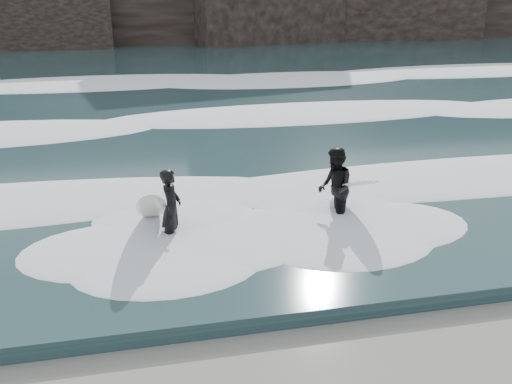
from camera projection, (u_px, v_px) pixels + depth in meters
sea at (165, 72)px, 32.70m from camera, size 90.00×52.00×0.30m
foam_near at (216, 183)px, 14.32m from camera, size 60.00×3.20×0.20m
foam_mid at (188, 119)px, 20.71m from camera, size 60.00×4.00×0.24m
foam_far at (169, 78)px, 28.93m from camera, size 60.00×4.80×0.30m
surfer_left at (165, 208)px, 11.59m from camera, size 0.99×1.97×1.66m
surfer_right at (337, 188)px, 12.49m from camera, size 1.20×2.20×1.81m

